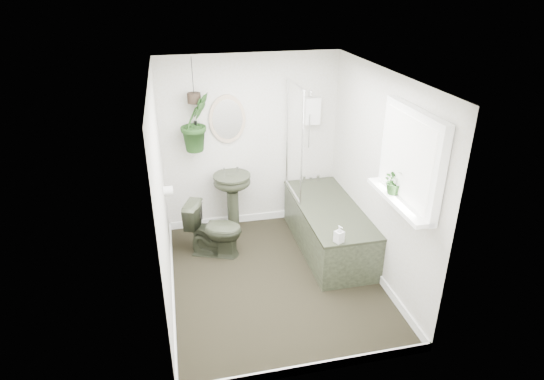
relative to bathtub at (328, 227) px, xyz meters
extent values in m
cube|color=black|center=(-0.80, -0.50, -0.30)|extent=(2.30, 2.80, 0.02)
cube|color=white|center=(-0.80, -0.50, 2.02)|extent=(2.30, 2.80, 0.02)
cube|color=silver|center=(-0.80, 0.91, 0.86)|extent=(2.30, 0.02, 2.30)
cube|color=silver|center=(-0.80, -1.91, 0.86)|extent=(2.30, 0.02, 2.30)
cube|color=silver|center=(-1.96, -0.50, 0.86)|extent=(0.02, 2.80, 2.30)
cube|color=silver|center=(0.36, -0.50, 0.86)|extent=(0.02, 2.80, 2.30)
cube|color=white|center=(-0.80, -0.50, -0.24)|extent=(2.30, 2.80, 0.10)
cube|color=white|center=(0.00, 0.84, 1.26)|extent=(0.20, 0.10, 0.35)
ellipsoid|color=tan|center=(-1.10, 0.87, 1.21)|extent=(0.46, 0.03, 0.62)
cylinder|color=black|center=(-1.50, 0.86, 1.11)|extent=(0.04, 0.04, 0.22)
cylinder|color=white|center=(-1.90, 0.20, 0.61)|extent=(0.11, 0.11, 0.11)
cube|color=white|center=(0.29, -1.20, 1.36)|extent=(0.08, 1.00, 0.90)
cube|color=white|center=(0.22, -1.20, 0.94)|extent=(0.18, 1.00, 0.04)
cube|color=white|center=(0.24, -1.20, 1.36)|extent=(0.01, 0.86, 0.76)
imported|color=#2B3022|center=(-1.40, 0.17, 0.05)|extent=(0.76, 0.60, 0.69)
imported|color=black|center=(0.23, -1.09, 1.09)|extent=(0.25, 0.22, 0.25)
imported|color=black|center=(-1.50, 0.75, 1.23)|extent=(0.50, 0.48, 0.72)
imported|color=black|center=(-0.17, -0.79, 0.39)|extent=(0.11, 0.12, 0.19)
cylinder|color=black|center=(-1.50, 0.75, 1.53)|extent=(0.16, 0.16, 0.12)
camera|label=1|loc=(-1.76, -4.65, 2.85)|focal=30.00mm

